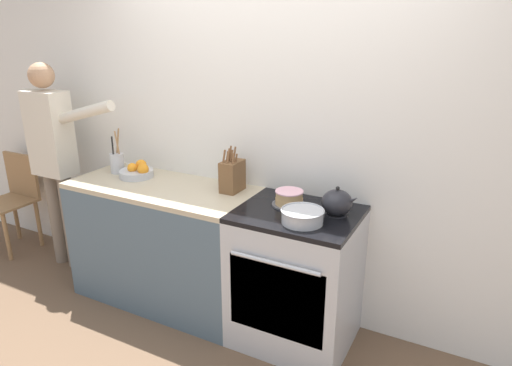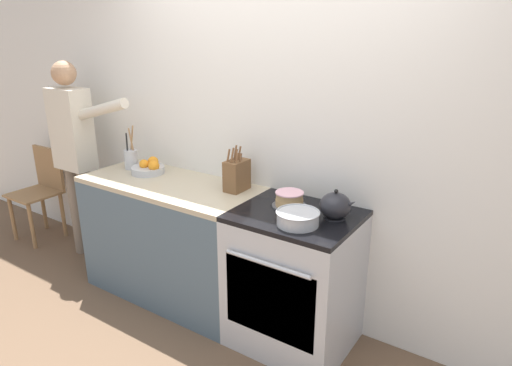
{
  "view_description": "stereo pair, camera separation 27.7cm",
  "coord_description": "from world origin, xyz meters",
  "px_view_note": "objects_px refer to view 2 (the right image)",
  "views": [
    {
      "loc": [
        1.29,
        -2.05,
        1.95
      ],
      "look_at": [
        0.07,
        0.27,
        1.05
      ],
      "focal_mm": 32.0,
      "sensor_mm": 36.0,
      "label": 1
    },
    {
      "loc": [
        1.52,
        -1.91,
        1.95
      ],
      "look_at": [
        0.07,
        0.27,
        1.05
      ],
      "focal_mm": 32.0,
      "sensor_mm": 36.0,
      "label": 2
    }
  ],
  "objects_px": {
    "person_baker": "(74,145)",
    "mixing_bowl": "(298,218)",
    "fruit_bowl": "(149,168)",
    "layer_cake": "(289,200)",
    "utensil_crock": "(131,158)",
    "dining_chair": "(42,187)",
    "stove_range": "(294,280)",
    "tea_kettle": "(336,206)",
    "knife_block": "(237,175)"
  },
  "relations": [
    {
      "from": "layer_cake",
      "to": "dining_chair",
      "type": "bearing_deg",
      "value": -179.68
    },
    {
      "from": "fruit_bowl",
      "to": "utensil_crock",
      "type": "bearing_deg",
      "value": 177.5
    },
    {
      "from": "utensil_crock",
      "to": "dining_chair",
      "type": "relative_size",
      "value": 0.39
    },
    {
      "from": "layer_cake",
      "to": "tea_kettle",
      "type": "distance_m",
      "value": 0.31
    },
    {
      "from": "knife_block",
      "to": "fruit_bowl",
      "type": "distance_m",
      "value": 0.78
    },
    {
      "from": "fruit_bowl",
      "to": "person_baker",
      "type": "height_order",
      "value": "person_baker"
    },
    {
      "from": "knife_block",
      "to": "layer_cake",
      "type": "bearing_deg",
      "value": -8.03
    },
    {
      "from": "mixing_bowl",
      "to": "fruit_bowl",
      "type": "xyz_separation_m",
      "value": [
        -1.39,
        0.21,
        0.0
      ]
    },
    {
      "from": "layer_cake",
      "to": "tea_kettle",
      "type": "bearing_deg",
      "value": -1.57
    },
    {
      "from": "utensil_crock",
      "to": "mixing_bowl",
      "type": "bearing_deg",
      "value": -7.76
    },
    {
      "from": "tea_kettle",
      "to": "utensil_crock",
      "type": "distance_m",
      "value": 1.73
    },
    {
      "from": "fruit_bowl",
      "to": "dining_chair",
      "type": "relative_size",
      "value": 0.29
    },
    {
      "from": "layer_cake",
      "to": "utensil_crock",
      "type": "xyz_separation_m",
      "value": [
        -1.42,
        0.01,
        0.04
      ]
    },
    {
      "from": "stove_range",
      "to": "layer_cake",
      "type": "height_order",
      "value": "layer_cake"
    },
    {
      "from": "stove_range",
      "to": "knife_block",
      "type": "bearing_deg",
      "value": 165.35
    },
    {
      "from": "mixing_bowl",
      "to": "dining_chair",
      "type": "height_order",
      "value": "mixing_bowl"
    },
    {
      "from": "utensil_crock",
      "to": "person_baker",
      "type": "xyz_separation_m",
      "value": [
        -0.61,
        -0.06,
        0.04
      ]
    },
    {
      "from": "tea_kettle",
      "to": "person_baker",
      "type": "distance_m",
      "value": 2.34
    },
    {
      "from": "tea_kettle",
      "to": "dining_chair",
      "type": "xyz_separation_m",
      "value": [
        -3.01,
        -0.01,
        -0.47
      ]
    },
    {
      "from": "stove_range",
      "to": "knife_block",
      "type": "distance_m",
      "value": 0.78
    },
    {
      "from": "person_baker",
      "to": "utensil_crock",
      "type": "bearing_deg",
      "value": -7.22
    },
    {
      "from": "knife_block",
      "to": "utensil_crock",
      "type": "xyz_separation_m",
      "value": [
        -0.98,
        -0.06,
        -0.03
      ]
    },
    {
      "from": "tea_kettle",
      "to": "dining_chair",
      "type": "relative_size",
      "value": 0.26
    },
    {
      "from": "stove_range",
      "to": "person_baker",
      "type": "bearing_deg",
      "value": 179.48
    },
    {
      "from": "knife_block",
      "to": "utensil_crock",
      "type": "relative_size",
      "value": 0.89
    },
    {
      "from": "knife_block",
      "to": "dining_chair",
      "type": "height_order",
      "value": "knife_block"
    },
    {
      "from": "layer_cake",
      "to": "knife_block",
      "type": "bearing_deg",
      "value": 171.97
    },
    {
      "from": "tea_kettle",
      "to": "dining_chair",
      "type": "height_order",
      "value": "tea_kettle"
    },
    {
      "from": "layer_cake",
      "to": "mixing_bowl",
      "type": "xyz_separation_m",
      "value": [
        0.17,
        -0.21,
        -0.0
      ]
    },
    {
      "from": "layer_cake",
      "to": "mixing_bowl",
      "type": "height_order",
      "value": "layer_cake"
    },
    {
      "from": "tea_kettle",
      "to": "person_baker",
      "type": "bearing_deg",
      "value": -178.79
    },
    {
      "from": "layer_cake",
      "to": "utensil_crock",
      "type": "distance_m",
      "value": 1.42
    },
    {
      "from": "layer_cake",
      "to": "dining_chair",
      "type": "relative_size",
      "value": 0.25
    },
    {
      "from": "stove_range",
      "to": "dining_chair",
      "type": "xyz_separation_m",
      "value": [
        -2.79,
        0.06,
        0.05
      ]
    },
    {
      "from": "stove_range",
      "to": "mixing_bowl",
      "type": "xyz_separation_m",
      "value": [
        0.08,
        -0.13,
        0.49
      ]
    },
    {
      "from": "stove_range",
      "to": "layer_cake",
      "type": "distance_m",
      "value": 0.51
    },
    {
      "from": "fruit_bowl",
      "to": "stove_range",
      "type": "bearing_deg",
      "value": -3.29
    },
    {
      "from": "tea_kettle",
      "to": "fruit_bowl",
      "type": "xyz_separation_m",
      "value": [
        -1.53,
        0.01,
        -0.04
      ]
    },
    {
      "from": "stove_range",
      "to": "fruit_bowl",
      "type": "distance_m",
      "value": 1.4
    },
    {
      "from": "utensil_crock",
      "to": "tea_kettle",
      "type": "bearing_deg",
      "value": -0.51
    },
    {
      "from": "person_baker",
      "to": "dining_chair",
      "type": "height_order",
      "value": "person_baker"
    },
    {
      "from": "person_baker",
      "to": "mixing_bowl",
      "type": "bearing_deg",
      "value": -17.21
    },
    {
      "from": "dining_chair",
      "to": "tea_kettle",
      "type": "bearing_deg",
      "value": -4.78
    },
    {
      "from": "layer_cake",
      "to": "person_baker",
      "type": "xyz_separation_m",
      "value": [
        -2.03,
        -0.06,
        0.08
      ]
    },
    {
      "from": "knife_block",
      "to": "dining_chair",
      "type": "xyz_separation_m",
      "value": [
        -2.25,
        -0.08,
        -0.5
      ]
    },
    {
      "from": "layer_cake",
      "to": "person_baker",
      "type": "distance_m",
      "value": 2.03
    },
    {
      "from": "fruit_bowl",
      "to": "layer_cake",
      "type": "bearing_deg",
      "value": 0.09
    },
    {
      "from": "tea_kettle",
      "to": "mixing_bowl",
      "type": "height_order",
      "value": "tea_kettle"
    },
    {
      "from": "utensil_crock",
      "to": "dining_chair",
      "type": "distance_m",
      "value": 1.36
    },
    {
      "from": "fruit_bowl",
      "to": "person_baker",
      "type": "bearing_deg",
      "value": -176.08
    }
  ]
}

